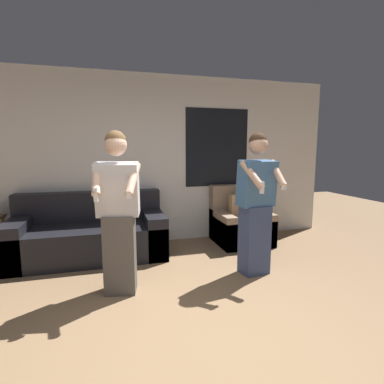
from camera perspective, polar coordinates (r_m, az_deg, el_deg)
ground_plane at (r=2.56m, az=0.53°, el=-28.55°), size 14.00×14.00×0.00m
wall_back at (r=4.90m, az=-8.72°, el=6.04°), size 6.42×0.07×2.70m
couch at (r=4.54m, az=-18.84°, el=-7.84°), size 2.08×0.94×0.90m
armchair at (r=5.02m, az=9.16°, el=-5.94°), size 0.84×0.82×0.93m
person_left at (r=3.21m, az=-13.86°, el=-3.85°), size 0.49×0.54×1.72m
person_right at (r=3.69m, az=12.12°, el=-2.22°), size 0.50×0.52×1.72m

